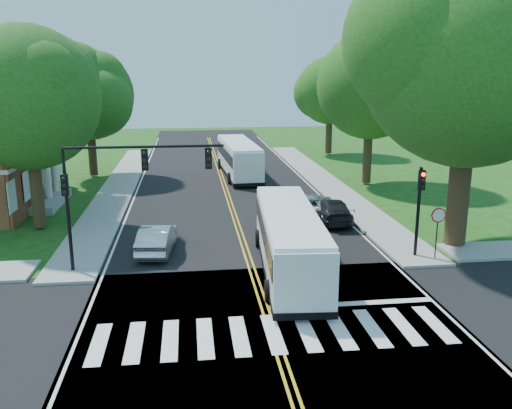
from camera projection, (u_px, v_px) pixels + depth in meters
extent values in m
plane|color=#144210|center=(271.00, 327.00, 19.57)|extent=(140.00, 140.00, 0.00)
cube|color=black|center=(231.00, 206.00, 36.90)|extent=(14.00, 96.00, 0.01)
cube|color=black|center=(271.00, 327.00, 19.57)|extent=(60.00, 12.00, 0.01)
cube|color=gold|center=(227.00, 193.00, 40.75)|extent=(0.36, 70.00, 0.01)
cube|color=silver|center=(135.00, 196.00, 39.93)|extent=(0.12, 70.00, 0.01)
cube|color=silver|center=(315.00, 191.00, 41.57)|extent=(0.12, 70.00, 0.01)
cube|color=silver|center=(273.00, 333.00, 19.09)|extent=(12.60, 3.00, 0.01)
cube|color=silver|center=(352.00, 303.00, 21.53)|extent=(6.60, 0.40, 0.01)
cube|color=gray|center=(119.00, 187.00, 42.62)|extent=(2.60, 40.00, 0.15)
cube|color=gray|center=(325.00, 182.00, 44.63)|extent=(2.60, 40.00, 0.15)
cylinder|color=#362215|center=(459.00, 188.00, 27.84)|extent=(1.10, 1.10, 6.00)
sphere|color=#317221|center=(471.00, 57.00, 26.27)|extent=(10.80, 10.80, 10.80)
cylinder|color=#362215|center=(36.00, 186.00, 31.04)|extent=(0.70, 0.70, 4.80)
sphere|color=#317221|center=(28.00, 98.00, 29.83)|extent=(8.00, 8.00, 8.00)
cylinder|color=#362215|center=(92.00, 150.00, 46.56)|extent=(0.70, 0.70, 4.40)
sphere|color=#317221|center=(88.00, 95.00, 45.42)|extent=(7.60, 7.60, 7.60)
cylinder|color=#362215|center=(368.00, 152.00, 43.43)|extent=(0.70, 0.70, 5.00)
sphere|color=#317221|center=(371.00, 85.00, 42.16)|extent=(8.40, 8.40, 8.40)
cylinder|color=#362215|center=(329.00, 133.00, 59.03)|extent=(0.70, 0.70, 4.40)
sphere|color=#317221|center=(330.00, 90.00, 57.93)|extent=(7.20, 7.20, 7.20)
cube|color=silver|center=(44.00, 141.00, 36.26)|extent=(1.40, 6.00, 0.45)
cube|color=gray|center=(49.00, 201.00, 37.27)|extent=(1.80, 6.00, 0.50)
cylinder|color=silver|center=(38.00, 181.00, 34.70)|extent=(0.50, 0.50, 4.20)
cylinder|color=silver|center=(47.00, 175.00, 36.82)|extent=(0.50, 0.50, 4.20)
cylinder|color=silver|center=(54.00, 169.00, 38.94)|extent=(0.50, 0.50, 4.20)
cylinder|color=black|center=(69.00, 221.00, 24.25)|extent=(0.16, 0.16, 4.60)
cube|color=black|center=(65.00, 185.00, 23.69)|extent=(0.30, 0.22, 0.95)
sphere|color=black|center=(64.00, 179.00, 23.48)|extent=(0.18, 0.18, 0.18)
cylinder|color=black|center=(144.00, 147.00, 23.87)|extent=(7.00, 0.12, 0.12)
cube|color=black|center=(145.00, 160.00, 23.86)|extent=(0.30, 0.22, 0.95)
cube|color=black|center=(208.00, 158.00, 24.20)|extent=(0.30, 0.22, 0.95)
cylinder|color=black|center=(418.00, 212.00, 26.26)|extent=(0.16, 0.16, 4.40)
cube|color=black|center=(422.00, 180.00, 25.72)|extent=(0.30, 0.22, 0.95)
sphere|color=#FF0A05|center=(423.00, 175.00, 25.52)|extent=(0.18, 0.18, 0.18)
cylinder|color=black|center=(436.00, 236.00, 26.14)|extent=(0.06, 0.06, 2.20)
cylinder|color=#A50A07|center=(439.00, 215.00, 25.85)|extent=(0.76, 0.04, 0.76)
cube|color=white|center=(289.00, 241.00, 24.74)|extent=(3.12, 11.03, 2.54)
cube|color=black|center=(289.00, 231.00, 24.63)|extent=(3.14, 10.28, 0.88)
cube|color=black|center=(278.00, 205.00, 29.99)|extent=(2.26, 0.26, 1.48)
cube|color=orange|center=(278.00, 190.00, 29.79)|extent=(1.57, 0.21, 0.30)
cube|color=black|center=(289.00, 264.00, 25.02)|extent=(3.18, 11.13, 0.28)
cube|color=white|center=(290.00, 213.00, 24.42)|extent=(3.05, 10.70, 0.20)
cylinder|color=black|center=(304.00, 238.00, 28.53)|extent=(0.36, 0.90, 0.89)
cylinder|color=black|center=(258.00, 238.00, 28.41)|extent=(0.36, 0.90, 0.89)
cylinder|color=black|center=(328.00, 289.00, 21.82)|extent=(0.36, 0.90, 0.89)
cylinder|color=black|center=(268.00, 290.00, 21.70)|extent=(0.36, 0.90, 0.89)
cube|color=white|center=(239.00, 159.00, 47.30)|extent=(3.03, 11.47, 2.65)
cube|color=black|center=(239.00, 153.00, 47.19)|extent=(3.06, 10.68, 0.91)
cube|color=black|center=(230.00, 146.00, 52.70)|extent=(2.36, 0.22, 1.54)
cube|color=orange|center=(230.00, 137.00, 52.49)|extent=(1.64, 0.18, 0.31)
cube|color=black|center=(239.00, 172.00, 47.59)|extent=(3.08, 11.58, 0.29)
cube|color=white|center=(239.00, 143.00, 46.97)|extent=(2.96, 11.13, 0.21)
cylinder|color=black|center=(246.00, 163.00, 51.35)|extent=(0.35, 0.94, 0.92)
cylinder|color=black|center=(220.00, 164.00, 50.93)|extent=(0.35, 0.94, 0.92)
cylinder|color=black|center=(260.00, 177.00, 44.45)|extent=(0.35, 0.94, 0.92)
cylinder|color=black|center=(230.00, 178.00, 44.03)|extent=(0.35, 0.94, 0.92)
imported|color=silver|center=(157.00, 239.00, 27.44)|extent=(2.01, 4.53, 1.44)
imported|color=#BBBDC3|center=(313.00, 204.00, 34.69)|extent=(3.54, 5.15, 1.31)
imported|color=black|center=(332.00, 210.00, 33.05)|extent=(2.25, 4.88, 1.38)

